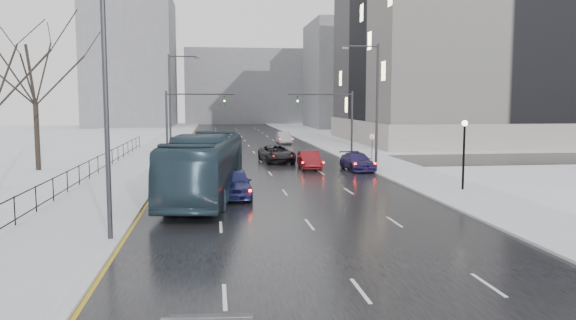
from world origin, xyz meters
name	(u,v)px	position (x,y,z in m)	size (l,w,h in m)	color
road	(253,151)	(0.00, 60.00, 0.02)	(16.00, 150.00, 0.04)	black
cross_road	(262,162)	(0.00, 48.00, 0.02)	(130.00, 10.00, 0.04)	black
sidewalk_left	(157,151)	(-10.50, 60.00, 0.08)	(5.00, 150.00, 0.16)	silver
sidewalk_right	(344,149)	(10.50, 60.00, 0.08)	(5.00, 150.00, 0.16)	silver
park_strip	(67,153)	(-20.00, 60.00, 0.06)	(14.00, 150.00, 0.12)	white
tree_park_e	(39,171)	(-18.20, 44.00, 0.00)	(9.45, 9.45, 13.50)	black
iron_fence	(58,185)	(-13.00, 30.00, 0.91)	(0.06, 70.00, 1.30)	black
streetlight_r_mid	(374,101)	(8.17, 40.00, 5.62)	(2.95, 0.25, 10.00)	#2D2D33
streetlight_l_near	(112,101)	(-8.17, 20.00, 5.62)	(2.95, 0.25, 10.00)	#2D2D33
streetlight_l_far	(172,101)	(-8.17, 52.00, 5.62)	(2.95, 0.25, 10.00)	#2D2D33
lamppost_r_mid	(464,145)	(11.00, 30.00, 2.94)	(0.36, 0.36, 4.28)	black
mast_signal_right	(341,117)	(7.33, 48.00, 4.11)	(6.10, 0.33, 6.50)	#2D2D33
mast_signal_left	(179,118)	(-7.33, 48.00, 4.11)	(6.10, 0.33, 6.50)	#2D2D33
no_uturn_sign	(372,140)	(9.20, 44.00, 2.30)	(0.60, 0.06, 2.70)	#2D2D33
civic_building	(497,60)	(35.00, 72.00, 11.21)	(41.00, 31.00, 24.80)	gray
bldg_far_right	(366,75)	(28.00, 115.00, 11.00)	(24.00, 20.00, 22.00)	slate
bldg_far_left	(132,62)	(-22.00, 125.00, 14.00)	(18.00, 22.00, 28.00)	slate
bldg_far_center	(247,87)	(4.00, 140.00, 9.00)	(30.00, 18.00, 18.00)	slate
bus	(205,167)	(-4.80, 29.23, 1.90)	(3.12, 13.35, 3.72)	#243947
sedan_center_near	(234,183)	(-3.15, 29.66, 0.88)	(1.99, 4.94, 1.68)	navy
sedan_right_near	(309,160)	(3.50, 42.56, 0.78)	(1.56, 4.47, 1.47)	maroon
sedan_right_cross	(277,154)	(1.40, 47.96, 0.82)	(2.60, 5.63, 1.56)	black
sedan_right_far	(357,161)	(7.20, 41.22, 0.74)	(1.96, 4.81, 1.40)	#231A50
sedan_right_distant	(284,138)	(4.77, 69.76, 0.80)	(1.60, 4.59, 1.51)	gray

